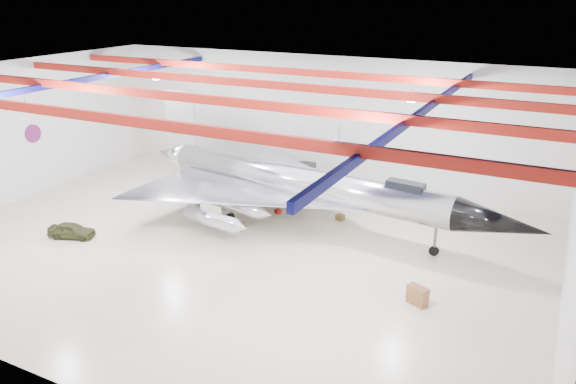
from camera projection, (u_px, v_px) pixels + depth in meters
The scene contains 16 objects.
floor at pixel (229, 247), 37.27m from camera, with size 40.00×40.00×0.00m, color beige.
wall_back at pixel (321, 121), 47.96m from camera, with size 40.00×40.00×0.00m, color silver.
wall_left at pixel (10, 133), 43.92m from camera, with size 30.00×30.00×0.00m, color silver.
ceiling at pixel (222, 80), 33.52m from camera, with size 40.00×40.00×0.00m, color #0A0F38.
ceiling_structure at pixel (222, 91), 33.75m from camera, with size 39.50×29.50×1.08m.
wall_roundel at pixel (33, 134), 45.74m from camera, with size 1.50×1.50×0.10m, color #B21414.
jet_aircraft at pixel (301, 186), 40.35m from camera, with size 31.23×19.77×8.52m.
jeep at pixel (71, 230), 38.45m from camera, with size 1.27×3.16×1.08m, color #36381C.
desk at pixel (417, 296), 30.31m from camera, with size 1.14×0.57×1.05m, color brown.
crate_ply at pixel (217, 216), 41.86m from camera, with size 0.48×0.38×0.34m, color olive.
toolbox_red at pixel (278, 211), 42.71m from camera, with size 0.47×0.37×0.33m, color maroon.
engine_drum at pixel (239, 228), 39.61m from camera, with size 0.46×0.46×0.41m, color #59595B.
parts_bin at pixel (340, 217), 41.54m from camera, with size 0.59×0.47×0.41m, color olive.
crate_small at pixel (199, 203), 44.43m from camera, with size 0.33×0.26×0.23m, color #59595B.
oil_barrel at pixel (243, 225), 40.18m from camera, with size 0.51×0.41×0.36m, color olive.
spares_box at pixel (298, 195), 45.98m from camera, with size 0.44×0.44×0.40m, color #59595B.
Camera 1 is at (18.84, -28.33, 16.14)m, focal length 35.00 mm.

